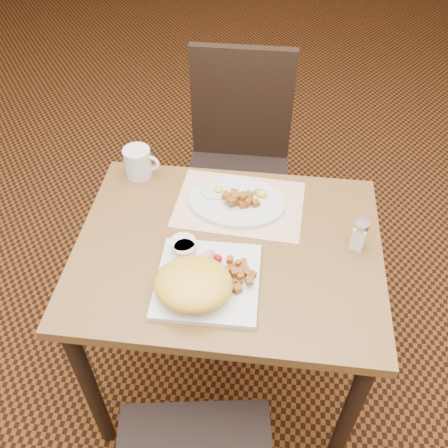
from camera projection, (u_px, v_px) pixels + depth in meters
ground at (227, 371)px, 2.00m from camera, size 8.00×8.00×0.00m
table at (228, 270)px, 1.54m from camera, size 0.90×0.70×0.75m
chair_far at (238, 156)px, 2.11m from camera, size 0.42×0.43×0.97m
placemat at (239, 204)px, 1.59m from camera, size 0.42×0.30×0.00m
plate_square at (208, 281)px, 1.37m from camera, size 0.29×0.29×0.02m
plate_oval at (236, 202)px, 1.58m from camera, size 0.32×0.25×0.02m
hollandaise_mound at (193, 284)px, 1.30m from camera, size 0.21×0.19×0.08m
ramekin at (183, 246)px, 1.42m from camera, size 0.07×0.08×0.04m
garnish_sq at (211, 257)px, 1.40m from camera, size 0.08×0.07×0.03m
fried_egg at (216, 189)px, 1.61m from camera, size 0.10×0.10×0.02m
garnish_ov at (261, 193)px, 1.59m from camera, size 0.05×0.04×0.02m
salt_shaker at (359, 235)px, 1.43m from camera, size 0.05×0.05×0.10m
coffee_mug at (139, 162)px, 1.66m from camera, size 0.12×0.09×0.10m
home_fries_sq at (236, 275)px, 1.35m from camera, size 0.10×0.12×0.03m
home_fries_ov at (241, 200)px, 1.56m from camera, size 0.12×0.08×0.04m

